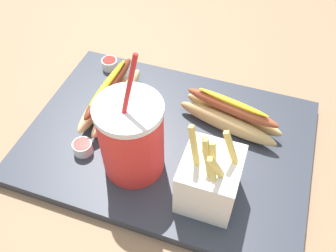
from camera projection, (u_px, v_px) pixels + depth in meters
ground_plane at (168, 147)px, 0.67m from camera, size 2.40×2.40×0.02m
food_tray at (168, 141)px, 0.65m from camera, size 0.50×0.35×0.02m
soda_cup at (131, 138)px, 0.55m from camera, size 0.10×0.10×0.22m
fries_basket at (210, 179)px, 0.53m from camera, size 0.08×0.09×0.15m
hot_dog_1 at (110, 97)px, 0.67m from camera, size 0.07×0.19×0.07m
hot_dog_2 at (230, 116)px, 0.64m from camera, size 0.19×0.09×0.06m
ketchup_cup_1 at (83, 147)px, 0.62m from camera, size 0.03×0.03×0.02m
ketchup_cup_2 at (110, 63)px, 0.76m from camera, size 0.03×0.03×0.02m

